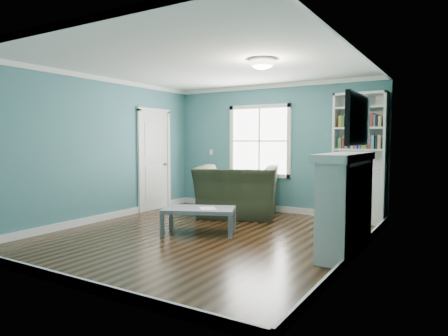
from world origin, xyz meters
The scene contains 13 objects.
floor centered at (0.00, 0.00, 0.00)m, with size 5.00×5.00×0.00m, color black.
room_walls centered at (0.00, 0.00, 1.58)m, with size 5.00×5.00×5.00m.
trim centered at (0.00, 0.00, 1.24)m, with size 4.50×5.00×2.60m.
window centered at (-0.30, 2.49, 1.45)m, with size 1.40×0.06×1.50m.
bookshelf centered at (1.77, 2.30, 0.92)m, with size 0.90×0.35×2.31m.
fireplace centered at (2.08, 0.20, 0.64)m, with size 0.44×1.58×1.30m.
tv centered at (2.20, 0.20, 1.72)m, with size 0.06×1.10×0.65m, color black.
door centered at (-2.22, 1.40, 1.07)m, with size 0.12×0.98×2.17m.
ceiling_fixture centered at (0.90, 0.10, 2.55)m, with size 0.38×0.38×0.15m.
light_switch centered at (-1.50, 2.48, 1.20)m, with size 0.08×0.01×0.12m, color white.
recliner centered at (-0.33, 1.60, 0.65)m, with size 1.49×0.97×1.31m, color black.
coffee_table centered at (-0.18, 0.10, 0.35)m, with size 1.26×1.00×0.40m.
paper_sheet centered at (-0.04, 0.13, 0.41)m, with size 0.24×0.30×0.00m, color white.
Camera 1 is at (3.36, -5.02, 1.47)m, focal length 32.00 mm.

